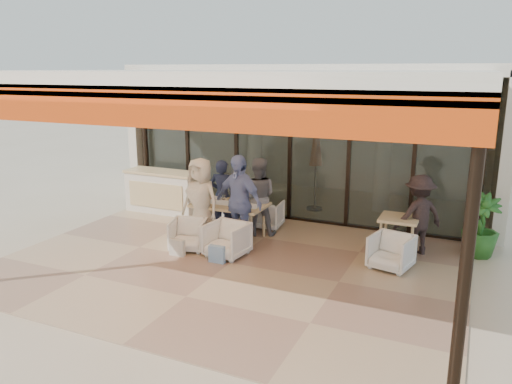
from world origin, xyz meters
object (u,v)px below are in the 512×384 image
Objects in this scene: chair_near_right at (227,238)px; diner_periwinkle at (239,202)px; dining_table at (230,206)px; standing_woman at (418,215)px; side_chair at (391,250)px; diner_grey at (258,197)px; chair_near_left at (188,233)px; diner_cream at (201,201)px; chair_far_left at (233,208)px; potted_palm at (481,226)px; host_counter at (163,191)px; chair_far_right at (267,213)px; side_table at (399,223)px; diner_navy at (222,195)px.

diner_periwinkle reaches higher than chair_near_right.
standing_woman reaches higher than dining_table.
diner_grey is at bearing 178.17° from side_chair.
diner_cream is at bearing 73.17° from chair_near_left.
potted_palm reaches higher than chair_far_left.
host_counter is at bearing -0.96° from chair_far_left.
chair_near_left is 1.70m from diner_grey.
chair_far_right is at bearing -178.80° from chair_far_left.
host_counter reaches higher than side_table.
chair_far_left is (1.94, -0.07, -0.17)m from host_counter.
chair_near_left is at bearing -134.19° from diner_periwinkle.
diner_navy reaches higher than dining_table.
side_chair is at bearing -136.29° from potted_palm.
side_table is at bearing 32.37° from chair_near_right.
diner_grey is 1.07× the size of standing_woman.
potted_palm is at bearing 4.23° from chair_near_left.
side_chair is at bearing -5.40° from dining_table.
standing_woman is (3.21, -0.34, 0.44)m from chair_far_right.
chair_far_left is at bearing -51.63° from diner_grey.
chair_far_left is at bearing -5.40° from chair_far_right.
diner_navy is 0.94× the size of diner_grey.
diner_grey is at bearing 84.60° from chair_far_right.
chair_near_right is 1.04× the size of side_chair.
diner_navy is (1.94, -0.57, 0.24)m from host_counter.
diner_navy is at bearing 179.89° from side_table.
chair_far_left is 1.49m from diner_cream.
diner_cream is (1.94, -1.47, 0.33)m from host_counter.
host_counter is 7.07m from potted_palm.
diner_periwinkle is at bearing -161.03° from potted_palm.
side_chair is 0.45× the size of standing_woman.
side_table is at bearing 32.18° from diner_periwinkle.
diner_periwinkle is (0.00, -1.40, 0.60)m from chair_far_right.
side_table reaches higher than chair_near_left.
standing_woman is (4.05, 1.06, -0.09)m from diner_cream.
diner_navy is 1.31× the size of potted_palm.
chair_near_right is 0.47× the size of standing_woman.
chair_far_left is at bearing 73.17° from chair_near_left.
dining_table is at bearing 56.79° from diner_cream.
dining_table is at bearing 114.79° from chair_far_left.
chair_near_right is at bearing -15.30° from standing_woman.
diner_periwinkle is at bearing 69.13° from diner_grey.
chair_near_left is at bearing -173.31° from chair_near_right.
diner_navy is 0.90× the size of diner_cream.
diner_periwinkle is 1.57× the size of potted_palm.
diner_navy is (-0.84, 1.40, 0.42)m from chair_near_right.
diner_navy reaches higher than chair_far_right.
side_table is 0.63× the size of potted_palm.
potted_palm is at bearing 12.17° from dining_table.
chair_far_right is at bearing -155.75° from diner_navy.
standing_woman is (3.64, 0.60, 0.09)m from dining_table.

